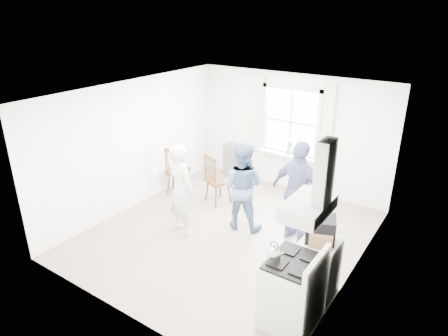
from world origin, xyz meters
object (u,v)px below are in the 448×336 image
gas_stove (292,291)px  person_left (181,190)px  person_right (299,192)px  stereo_stack (320,229)px  windsor_chair_a (176,166)px  windsor_chair_b (213,174)px  low_cabinet (318,268)px  person_mid (242,186)px

gas_stove → person_left: 2.83m
person_right → stereo_stack: bearing=135.0°
windsor_chair_a → windsor_chair_b: windsor_chair_b is taller
low_cabinet → stereo_stack: stereo_stack is taller
windsor_chair_b → person_mid: bearing=-25.3°
gas_stove → person_left: size_ratio=0.65×
person_left → gas_stove: bearing=173.5°
gas_stove → stereo_stack: (0.04, 0.71, 0.59)m
windsor_chair_a → gas_stove: bearing=-29.2°
windsor_chair_b → gas_stove: bearing=-37.6°
stereo_stack → person_right: person_right is taller
person_mid → person_right: size_ratio=0.91×
gas_stove → person_left: person_left is taller
stereo_stack → windsor_chair_b: bearing=152.8°
windsor_chair_a → person_left: size_ratio=0.64×
windsor_chair_a → windsor_chair_b: (0.93, 0.08, 0.00)m
low_cabinet → windsor_chair_b: windsor_chair_b is taller
windsor_chair_a → person_mid: 1.96m
stereo_stack → person_right: bearing=125.3°
windsor_chair_b → person_mid: 1.11m
windsor_chair_b → windsor_chair_a: bearing=-175.1°
gas_stove → person_mid: (-1.84, 1.72, 0.35)m
person_right → person_mid: bearing=20.2°
stereo_stack → windsor_chair_a: size_ratio=0.45×
gas_stove → low_cabinet: (0.07, 0.70, -0.03)m
gas_stove → windsor_chair_a: size_ratio=1.02×
stereo_stack → person_mid: (-1.88, 1.01, -0.24)m
stereo_stack → person_left: person_left is taller
gas_stove → person_right: (-0.81, 1.91, 0.43)m
person_mid → stereo_stack: bearing=139.1°
windsor_chair_b → person_left: (0.19, -1.24, 0.19)m
person_left → person_right: size_ratio=0.94×
gas_stove → windsor_chair_a: 4.32m
low_cabinet → person_right: bearing=126.0°
windsor_chair_a → stereo_stack: bearing=-20.1°
stereo_stack → windsor_chair_a: bearing=159.9°
windsor_chair_b → person_right: bearing=-7.7°
low_cabinet → windsor_chair_b: bearing=152.9°
low_cabinet → gas_stove: bearing=-95.7°
gas_stove → low_cabinet: 0.70m
windsor_chair_a → person_right: bearing=-3.8°
stereo_stack → person_right: 1.48m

